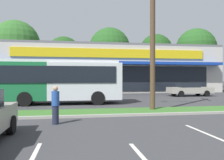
{
  "coord_description": "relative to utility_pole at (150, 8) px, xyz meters",
  "views": [
    {
      "loc": [
        -2.1,
        1.22,
        1.93
      ],
      "look_at": [
        0.73,
        18.1,
        1.79
      ],
      "focal_mm": 37.55,
      "sensor_mm": 36.0,
      "label": 1
    }
  ],
  "objects": [
    {
      "name": "tree_right",
      "position": [
        20.24,
        31.02,
        1.93
      ],
      "size": [
        8.05,
        8.05,
        11.99
      ],
      "color": "#473323",
      "rests_on": "ground_plane"
    },
    {
      "name": "parking_stripe_2",
      "position": [
        0.13,
        -6.52,
        -6.02
      ],
      "size": [
        0.12,
        4.8,
        0.01
      ],
      "primitive_type": "cube",
      "color": "silver",
      "rests_on": "ground_plane"
    },
    {
      "name": "tree_left",
      "position": [
        -14.38,
        30.37,
        1.88
      ],
      "size": [
        8.35,
        8.35,
        12.09
      ],
      "color": "#473323",
      "rests_on": "ground_plane"
    },
    {
      "name": "storefront_building",
      "position": [
        0.44,
        20.83,
        -2.8
      ],
      "size": [
        30.37,
        11.58,
        6.44
      ],
      "color": "#BCB7AD",
      "rests_on": "ground_plane"
    },
    {
      "name": "car_1",
      "position": [
        7.89,
        10.33,
        -5.27
      ],
      "size": [
        4.63,
        2.0,
        1.46
      ],
      "color": "#9E998C",
      "rests_on": "ground_plane"
    },
    {
      "name": "tree_mid_left",
      "position": [
        -6.09,
        30.98,
        0.42
      ],
      "size": [
        6.25,
        6.25,
        9.59
      ],
      "color": "#473323",
      "rests_on": "ground_plane"
    },
    {
      "name": "utility_pole",
      "position": [
        0.0,
        0.0,
        0.0
      ],
      "size": [
        3.14,
        2.38,
        11.34
      ],
      "color": "#4C3826",
      "rests_on": "ground_plane"
    },
    {
      "name": "city_bus",
      "position": [
        -6.79,
        4.8,
        -4.26
      ],
      "size": [
        11.86,
        2.76,
        3.25
      ],
      "rotation": [
        0.0,
        0.0,
        -0.01
      ],
      "color": "#196638",
      "rests_on": "ground_plane"
    },
    {
      "name": "grass_median",
      "position": [
        -2.35,
        -0.29,
        -5.96
      ],
      "size": [
        56.0,
        2.2,
        0.12
      ],
      "primitive_type": "cube",
      "color": "#386B28",
      "rests_on": "ground_plane"
    },
    {
      "name": "car_0",
      "position": [
        -7.5,
        10.24,
        -5.27
      ],
      "size": [
        4.72,
        1.98,
        1.45
      ],
      "color": "#9E998C",
      "rests_on": "ground_plane"
    },
    {
      "name": "tree_mid_right",
      "position": [
        12.03,
        31.81,
        1.45
      ],
      "size": [
        6.51,
        6.51,
        10.75
      ],
      "color": "#473323",
      "rests_on": "ground_plane"
    },
    {
      "name": "tree_mid",
      "position": [
        2.08,
        28.62,
        1.3
      ],
      "size": [
        7.36,
        7.36,
        11.01
      ],
      "color": "#473323",
      "rests_on": "ground_plane"
    },
    {
      "name": "curb_lip",
      "position": [
        -2.35,
        -1.51,
        -5.96
      ],
      "size": [
        56.0,
        0.24,
        0.12
      ],
      "primitive_type": "cube",
      "color": "#99968C",
      "rests_on": "ground_plane"
    },
    {
      "name": "pedestrian_by_pole",
      "position": [
        -5.17,
        -3.04,
        -5.22
      ],
      "size": [
        0.32,
        0.32,
        1.6
      ],
      "rotation": [
        0.0,
        0.0,
        5.11
      ],
      "color": "#1E2338",
      "rests_on": "ground_plane"
    }
  ]
}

